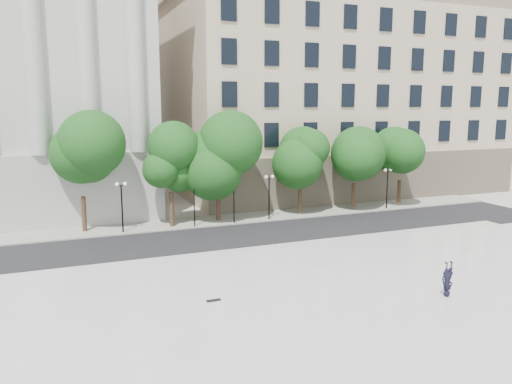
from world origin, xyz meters
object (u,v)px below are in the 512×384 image
Objects in this scene: person_lying at (447,292)px; skateboard at (214,300)px; traffic_light_east at (234,179)px; traffic_light_west at (194,182)px.

skateboard is (-10.83, 3.68, -0.21)m from person_lying.
traffic_light_east is at bearing 102.15° from person_lying.
person_lying is at bearing -69.77° from traffic_light_west.
person_lying is at bearing -78.67° from traffic_light_east.
traffic_light_west reaches higher than person_lying.
traffic_light_east reaches higher than person_lying.
traffic_light_east is at bearing 0.00° from traffic_light_west.
skateboard is (-6.81, -16.35, -3.28)m from traffic_light_east.
traffic_light_east is 18.01m from skateboard.
traffic_light_west is 17.02m from skateboard.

